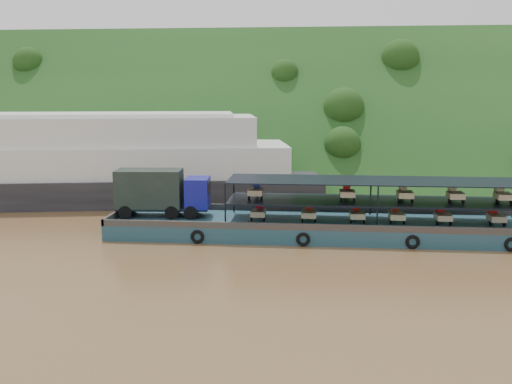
{
  "coord_description": "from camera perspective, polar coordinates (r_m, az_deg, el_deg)",
  "views": [
    {
      "loc": [
        2.33,
        -43.11,
        11.58
      ],
      "look_at": [
        -2.0,
        3.0,
        3.2
      ],
      "focal_mm": 40.0,
      "sensor_mm": 36.0,
      "label": 1
    }
  ],
  "objects": [
    {
      "name": "cargo_barge",
      "position": [
        46.05,
        5.04,
        -2.72
      ],
      "size": [
        35.0,
        7.18,
        5.07
      ],
      "color": "#16424D",
      "rests_on": "ground"
    },
    {
      "name": "passenger_ferry",
      "position": [
        61.92,
        -15.05,
        2.84
      ],
      "size": [
        46.47,
        19.25,
        9.15
      ],
      "rotation": [
        0.0,
        0.0,
        0.18
      ],
      "color": "black",
      "rests_on": "ground"
    },
    {
      "name": "ground",
      "position": [
        44.7,
        2.2,
        -4.77
      ],
      "size": [
        160.0,
        160.0,
        0.0
      ],
      "primitive_type": "plane",
      "color": "brown",
      "rests_on": "ground"
    },
    {
      "name": "hillside",
      "position": [
        79.99,
        3.64,
        1.91
      ],
      "size": [
        140.0,
        39.6,
        39.6
      ],
      "primitive_type": "cube",
      "rotation": [
        0.79,
        0.0,
        0.0
      ],
      "color": "#153714",
      "rests_on": "ground"
    }
  ]
}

